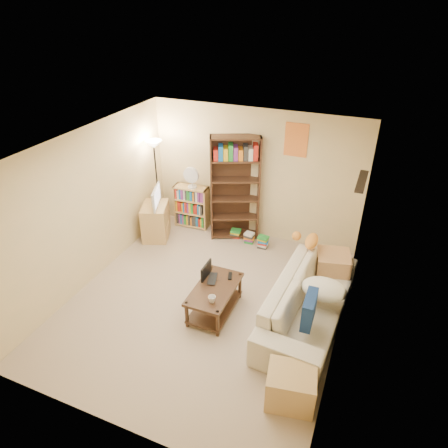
% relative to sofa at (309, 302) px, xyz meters
% --- Properties ---
extents(room, '(4.50, 4.54, 2.52)m').
position_rel_sofa_xyz_m(room, '(-1.55, -0.21, 1.28)').
color(room, tan).
rests_on(room, ground).
extents(sofa, '(2.50, 1.25, 0.69)m').
position_rel_sofa_xyz_m(sofa, '(0.00, 0.00, 0.00)').
color(sofa, beige).
rests_on(sofa, ground).
extents(navy_pillow, '(0.15, 0.46, 0.41)m').
position_rel_sofa_xyz_m(navy_pillow, '(0.08, -0.52, 0.32)').
color(navy_pillow, navy).
rests_on(navy_pillow, sofa).
extents(cream_blanket, '(0.64, 0.46, 0.27)m').
position_rel_sofa_xyz_m(cream_blanket, '(0.17, 0.05, 0.25)').
color(cream_blanket, silver).
rests_on(cream_blanket, sofa).
extents(tabby_cat, '(0.55, 0.22, 0.19)m').
position_rel_sofa_xyz_m(tabby_cat, '(-0.25, 0.93, 0.44)').
color(tabby_cat, orange).
rests_on(tabby_cat, sofa).
extents(coffee_table, '(0.56, 1.01, 0.45)m').
position_rel_sofa_xyz_m(coffee_table, '(-1.33, -0.35, -0.05)').
color(coffee_table, '#3B2916').
rests_on(coffee_table, ground).
extents(laptop, '(0.40, 0.35, 0.02)m').
position_rel_sofa_xyz_m(laptop, '(-1.39, -0.17, 0.11)').
color(laptop, black).
rests_on(laptop, coffee_table).
extents(laptop_screen, '(0.01, 0.34, 0.22)m').
position_rel_sofa_xyz_m(laptop_screen, '(-1.54, -0.17, 0.24)').
color(laptop_screen, white).
rests_on(laptop_screen, laptop).
extents(mug, '(0.17, 0.17, 0.10)m').
position_rel_sofa_xyz_m(mug, '(-1.24, -0.65, 0.15)').
color(mug, silver).
rests_on(mug, coffee_table).
extents(tv_remote, '(0.11, 0.19, 0.02)m').
position_rel_sofa_xyz_m(tv_remote, '(-1.22, -0.01, 0.11)').
color(tv_remote, black).
rests_on(tv_remote, coffee_table).
extents(tv_stand, '(0.66, 0.76, 0.69)m').
position_rel_sofa_xyz_m(tv_stand, '(-3.25, 1.18, -0.00)').
color(tv_stand, tan).
rests_on(tv_stand, ground).
extents(television, '(0.69, 0.51, 0.37)m').
position_rel_sofa_xyz_m(television, '(-3.25, 1.18, 0.52)').
color(television, black).
rests_on(television, tv_stand).
extents(tall_bookshelf, '(0.96, 0.64, 2.03)m').
position_rel_sofa_xyz_m(tall_bookshelf, '(-1.84, 1.80, 0.72)').
color(tall_bookshelf, '#48251B').
rests_on(tall_bookshelf, ground).
extents(short_bookshelf, '(0.70, 0.31, 0.88)m').
position_rel_sofa_xyz_m(short_bookshelf, '(-2.79, 1.83, 0.09)').
color(short_bookshelf, tan).
rests_on(short_bookshelf, ground).
extents(desk_fan, '(0.31, 0.18, 0.44)m').
position_rel_sofa_xyz_m(desk_fan, '(-2.74, 1.79, 0.76)').
color(desk_fan, silver).
rests_on(desk_fan, short_bookshelf).
extents(floor_lamp, '(0.31, 0.31, 1.85)m').
position_rel_sofa_xyz_m(floor_lamp, '(-3.35, 1.52, 1.13)').
color(floor_lamp, black).
rests_on(floor_lamp, ground).
extents(side_table, '(0.62, 0.62, 0.59)m').
position_rel_sofa_xyz_m(side_table, '(0.17, 0.99, -0.05)').
color(side_table, tan).
rests_on(side_table, ground).
extents(end_cabinet, '(0.63, 0.55, 0.46)m').
position_rel_sofa_xyz_m(end_cabinet, '(0.10, -1.41, -0.12)').
color(end_cabinet, tan).
rests_on(end_cabinet, ground).
extents(book_stacks, '(0.81, 0.31, 0.25)m').
position_rel_sofa_xyz_m(book_stacks, '(-1.46, 1.66, -0.24)').
color(book_stacks, red).
rests_on(book_stacks, ground).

